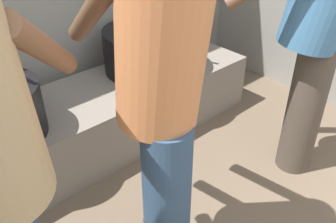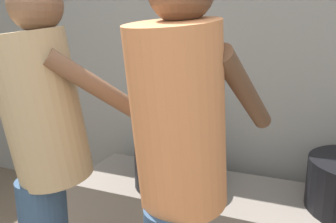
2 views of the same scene
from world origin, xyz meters
The scene contains 4 objects.
block_enclosure_rear centered at (0.00, 2.45, 1.16)m, with size 4.95×0.20×2.32m, color gray.
cooking_pot_main centered at (0.05, 1.89, 0.53)m, with size 0.50×0.50×0.73m.
cook_in_orange_shirt centered at (0.41, 1.03, 0.89)m, with size 0.44×0.70×1.56m.
cook_in_tan_shirt centered at (-0.18, 1.05, 0.87)m, with size 0.66×0.70×1.53m.
Camera 2 is at (0.78, 0.03, 1.33)m, focal length 36.33 mm.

